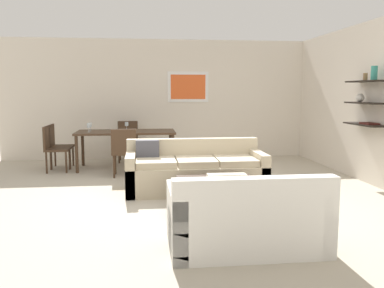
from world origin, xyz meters
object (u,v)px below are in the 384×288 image
loveseat_white (245,219)px  wine_glass_left_near (89,126)px  dining_chair_left_far (57,143)px  dining_chair_head (128,138)px  coffee_table (219,197)px  candle_jar (242,181)px  wine_glass_left_far (90,125)px  apple_on_coffee_table (195,180)px  wine_glass_head (127,124)px  dining_table (126,134)px  dining_chair_foot (124,149)px  decorative_bowl (225,179)px  sofa_beige (195,172)px  dining_chair_left_near (53,146)px

loveseat_white → wine_glass_left_near: size_ratio=8.47×
dining_chair_left_far → dining_chair_head: 1.52m
coffee_table → candle_jar: (0.28, -0.06, 0.22)m
dining_chair_head → wine_glass_left_far: (-0.71, -0.74, 0.36)m
apple_on_coffee_table → wine_glass_left_far: size_ratio=0.49×
dining_chair_head → wine_glass_left_far: wine_glass_left_far is taller
loveseat_white → candle_jar: loveseat_white is taller
dining_chair_head → wine_glass_head: wine_glass_head is taller
apple_on_coffee_table → dining_table: size_ratio=0.04×
candle_jar → wine_glass_left_far: size_ratio=0.44×
loveseat_white → coffee_table: size_ratio=1.45×
apple_on_coffee_table → wine_glass_head: bearing=105.6°
wine_glass_left_near → dining_chair_foot: bearing=-46.2°
wine_glass_left_far → dining_chair_left_far: bearing=172.3°
decorative_bowl → sofa_beige: bearing=102.4°
loveseat_white → wine_glass_head: bearing=105.7°
wine_glass_left_far → wine_glass_left_near: bearing=-90.0°
dining_table → dining_chair_foot: (-0.00, -0.85, -0.18)m
decorative_bowl → dining_table: 3.45m
wine_glass_left_near → wine_glass_left_far: bearing=90.0°
wine_glass_left_far → wine_glass_head: (0.71, 0.27, -0.01)m
dining_chair_head → dining_chair_left_near: 1.73m
dining_chair_foot → dining_chair_left_near: same height
sofa_beige → dining_chair_head: bearing=111.7°
decorative_bowl → dining_chair_foot: size_ratio=0.39×
decorative_bowl → dining_table: size_ratio=0.18×
sofa_beige → candle_jar: size_ratio=28.75×
wine_glass_left_far → wine_glass_head: bearing=21.2°
decorative_bowl → apple_on_coffee_table: bearing=-178.0°
candle_jar → coffee_table: bearing=168.6°
loveseat_white → dining_table: size_ratio=0.77×
loveseat_white → dining_chair_left_near: size_ratio=1.71×
dining_chair_foot → wine_glass_left_far: (-0.71, 0.96, 0.36)m
candle_jar → dining_chair_foot: size_ratio=0.08×
dining_chair_left_far → loveseat_white: bearing=-59.3°
sofa_beige → coffee_table: bearing=-81.5°
dining_chair_left_near → wine_glass_head: wine_glass_head is taller
candle_jar → apple_on_coffee_table: 0.60m
loveseat_white → wine_glass_left_far: bearing=114.6°
loveseat_white → dining_chair_left_near: (-2.72, 4.17, 0.21)m
loveseat_white → dining_chair_foot: dining_chair_foot is taller
coffee_table → apple_on_coffee_table: 0.39m
candle_jar → dining_table: (-1.59, 3.20, 0.27)m
candle_jar → wine_glass_head: wine_glass_head is taller
apple_on_coffee_table → dining_chair_head: size_ratio=0.09×
decorative_bowl → wine_glass_left_near: wine_glass_left_near is taller
wine_glass_left_near → wine_glass_left_far: size_ratio=1.06×
coffee_table → dining_chair_left_near: (-2.69, 2.95, 0.31)m
wine_glass_left_near → sofa_beige: bearing=-45.7°
candle_jar → dining_chair_foot: bearing=124.1°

